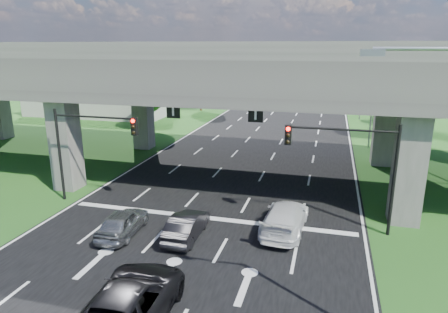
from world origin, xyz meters
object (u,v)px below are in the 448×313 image
at_px(signal_right, 352,157).
at_px(car_white, 285,218).
at_px(car_silver, 123,222).
at_px(car_dark, 187,226).
at_px(signal_left, 87,139).
at_px(car_trailing, 129,304).
at_px(streetlight_far, 370,88).
at_px(streetlight_beyond, 360,76).

relative_size(signal_right, car_white, 1.15).
xyz_separation_m(car_silver, car_dark, (3.40, 0.54, -0.02)).
relative_size(car_silver, car_dark, 1.00).
distance_m(signal_left, car_dark, 8.88).
relative_size(car_dark, car_white, 0.77).
height_order(signal_left, car_white, signal_left).
distance_m(car_silver, car_dark, 3.44).
distance_m(car_dark, car_trailing, 6.91).
xyz_separation_m(signal_left, streetlight_far, (17.92, 20.06, 1.66)).
distance_m(signal_right, car_silver, 12.55).
distance_m(streetlight_beyond, car_trailing, 47.39).
height_order(streetlight_far, streetlight_beyond, same).
xyz_separation_m(streetlight_far, car_silver, (-13.77, -23.69, -5.13)).
bearing_deg(car_white, streetlight_far, -101.56).
distance_m(signal_right, streetlight_beyond, 36.17).
relative_size(car_silver, car_white, 0.77).
bearing_deg(streetlight_beyond, signal_right, -93.61).
bearing_deg(car_dark, signal_left, -23.41).
height_order(streetlight_far, car_dark, streetlight_far).
bearing_deg(streetlight_far, signal_left, -131.78).
bearing_deg(car_dark, car_white, -157.29).
bearing_deg(streetlight_far, car_silver, -120.17).
height_order(signal_right, car_trailing, signal_right).
bearing_deg(signal_left, car_silver, -41.16).
relative_size(streetlight_far, car_white, 1.91).
bearing_deg(car_trailing, streetlight_far, -110.99).
bearing_deg(streetlight_far, signal_right, -96.47).
bearing_deg(signal_left, car_white, -4.34).
bearing_deg(streetlight_beyond, streetlight_far, -90.00).
bearing_deg(signal_left, streetlight_beyond, 63.57).
relative_size(signal_right, signal_left, 1.00).
height_order(streetlight_beyond, car_silver, streetlight_beyond).
bearing_deg(signal_right, streetlight_far, 83.53).
relative_size(signal_left, streetlight_far, 0.60).
xyz_separation_m(signal_right, streetlight_beyond, (2.27, 36.06, 1.66)).
bearing_deg(signal_right, streetlight_beyond, 86.39).
height_order(signal_right, signal_left, same).
bearing_deg(signal_right, car_dark, -159.09).
xyz_separation_m(streetlight_beyond, car_dark, (-10.37, -39.15, -5.15)).
bearing_deg(car_silver, streetlight_beyond, -112.35).
relative_size(signal_left, car_silver, 1.49).
xyz_separation_m(signal_right, car_dark, (-8.10, -3.09, -3.49)).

